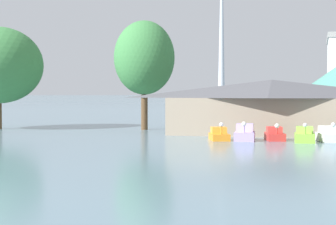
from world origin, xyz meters
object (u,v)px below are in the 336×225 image
object	(u,v)px
shoreline_tree_mid	(144,58)
distant_broadcast_tower	(222,7)
pedal_boat_orange	(219,135)
pedal_boat_lime	(304,136)
pedal_boat_red	(275,135)
pedal_boat_lavender	(245,134)
pedal_boat_white	(329,135)
boathouse	(272,106)

from	to	relation	value
shoreline_tree_mid	distant_broadcast_tower	world-z (taller)	distant_broadcast_tower
pedal_boat_orange	pedal_boat_lime	distance (m)	7.12
pedal_boat_red	pedal_boat_lime	bearing A→B (deg)	48.55
pedal_boat_lavender	shoreline_tree_mid	size ratio (longest dim) A/B	0.24
pedal_boat_red	pedal_boat_white	bearing A→B (deg)	75.34
boathouse	distant_broadcast_tower	size ratio (longest dim) A/B	0.15
distant_broadcast_tower	pedal_boat_red	bearing A→B (deg)	-79.07
pedal_boat_lime	pedal_boat_white	distance (m)	2.31
shoreline_tree_mid	pedal_boat_orange	bearing A→B (deg)	-46.34
boathouse	pedal_boat_white	bearing A→B (deg)	-44.68
pedal_boat_lavender	boathouse	xyz separation A→B (m)	(1.76, 5.97, 2.22)
pedal_boat_white	distant_broadcast_tower	world-z (taller)	distant_broadcast_tower
boathouse	distant_broadcast_tower	bearing A→B (deg)	100.98
boathouse	distant_broadcast_tower	xyz separation A→B (m)	(-50.91, 262.37, 51.66)
pedal_boat_lavender	pedal_boat_lime	bearing A→B (deg)	80.89
pedal_boat_lavender	pedal_boat_red	size ratio (longest dim) A/B	0.97
pedal_boat_lavender	shoreline_tree_mid	bearing A→B (deg)	-135.03
distant_broadcast_tower	pedal_boat_lime	bearing A→B (deg)	-78.61
boathouse	pedal_boat_orange	bearing A→B (deg)	-122.02
boathouse	shoreline_tree_mid	world-z (taller)	shoreline_tree_mid
pedal_boat_orange	pedal_boat_red	size ratio (longest dim) A/B	1.00
pedal_boat_orange	distant_broadcast_tower	bearing A→B (deg)	170.41
pedal_boat_lime	pedal_boat_white	size ratio (longest dim) A/B	0.83
shoreline_tree_mid	boathouse	bearing A→B (deg)	-17.67
pedal_boat_orange	pedal_boat_lavender	bearing A→B (deg)	77.84
shoreline_tree_mid	distant_broadcast_tower	size ratio (longest dim) A/B	0.09
pedal_boat_lime	distant_broadcast_tower	xyz separation A→B (m)	(-54.12, 268.71, 53.92)
pedal_boat_red	boathouse	world-z (taller)	boathouse
pedal_boat_lime	pedal_boat_orange	bearing A→B (deg)	-94.32
pedal_boat_lime	shoreline_tree_mid	bearing A→B (deg)	-125.56
pedal_boat_lavender	distant_broadcast_tower	world-z (taller)	distant_broadcast_tower
pedal_boat_orange	shoreline_tree_mid	xyz separation A→B (m)	(-10.28, 10.77, 7.44)
pedal_boat_lavender	distant_broadcast_tower	distance (m)	278.08
pedal_boat_red	shoreline_tree_mid	bearing A→B (deg)	-135.80
boathouse	shoreline_tree_mid	xyz separation A→B (m)	(-14.18, 4.52, 5.11)
pedal_boat_orange	pedal_boat_lavender	size ratio (longest dim) A/B	1.03
pedal_boat_lime	boathouse	bearing A→B (deg)	-156.74
pedal_boat_red	pedal_boat_lime	distance (m)	2.85
pedal_boat_red	shoreline_tree_mid	size ratio (longest dim) A/B	0.25
distant_broadcast_tower	pedal_boat_lavender	bearing A→B (deg)	-79.62
pedal_boat_red	distant_broadcast_tower	xyz separation A→B (m)	(-51.61, 267.36, 53.98)
pedal_boat_orange	distant_broadcast_tower	xyz separation A→B (m)	(-47.01, 268.62, 54.00)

